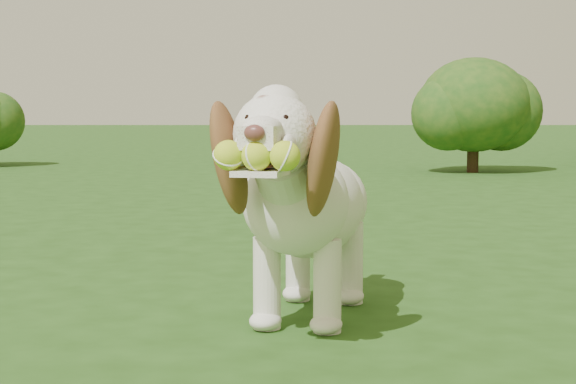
{
  "coord_description": "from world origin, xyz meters",
  "views": [
    {
      "loc": [
        -0.4,
        -3.72,
        0.75
      ],
      "look_at": [
        -0.39,
        -0.88,
        0.49
      ],
      "focal_mm": 55.0,
      "sensor_mm": 36.0,
      "label": 1
    }
  ],
  "objects": [
    {
      "name": "shrub_c",
      "position": [
        1.84,
        6.86,
        0.81
      ],
      "size": [
        1.33,
        1.33,
        1.38
      ],
      "color": "#382314",
      "rests_on": "ground"
    },
    {
      "name": "dog",
      "position": [
        -0.33,
        -0.63,
        0.44
      ],
      "size": [
        0.63,
        1.27,
        0.83
      ],
      "rotation": [
        0.0,
        0.0,
        -0.24
      ],
      "color": "white",
      "rests_on": "ground"
    },
    {
      "name": "ground",
      "position": [
        0.0,
        0.0,
        0.0
      ],
      "size": [
        80.0,
        80.0,
        0.0
      ],
      "primitive_type": "plane",
      "color": "#204313",
      "rests_on": "ground"
    }
  ]
}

